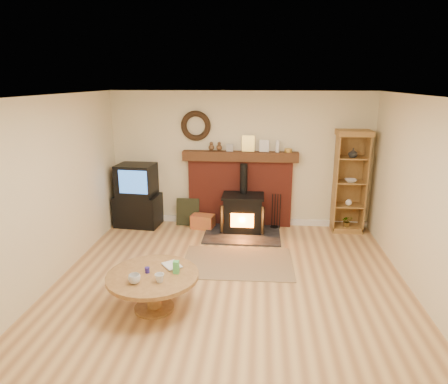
# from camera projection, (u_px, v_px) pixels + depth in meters

# --- Properties ---
(ground) EXTENTS (5.50, 5.50, 0.00)m
(ground) POSITION_uv_depth(u_px,v_px,m) (229.00, 293.00, 5.43)
(ground) COLOR #A57144
(ground) RESTS_ON ground
(room_shell) EXTENTS (5.02, 5.52, 2.61)m
(room_shell) POSITION_uv_depth(u_px,v_px,m) (228.00, 168.00, 5.06)
(room_shell) COLOR beige
(room_shell) RESTS_ON ground
(chimney_breast) EXTENTS (2.20, 0.22, 1.78)m
(chimney_breast) POSITION_uv_depth(u_px,v_px,m) (240.00, 186.00, 7.77)
(chimney_breast) COLOR maroon
(chimney_breast) RESTS_ON ground
(wood_stove) EXTENTS (1.40, 1.00, 1.28)m
(wood_stove) POSITION_uv_depth(u_px,v_px,m) (243.00, 214.00, 7.51)
(wood_stove) COLOR black
(wood_stove) RESTS_ON ground
(area_rug) EXTENTS (1.75, 1.22, 0.01)m
(area_rug) POSITION_uv_depth(u_px,v_px,m) (238.00, 263.00, 6.30)
(area_rug) COLOR brown
(area_rug) RESTS_ON ground
(tv_unit) EXTENTS (0.89, 0.66, 1.23)m
(tv_unit) POSITION_uv_depth(u_px,v_px,m) (137.00, 196.00, 7.81)
(tv_unit) COLOR black
(tv_unit) RESTS_ON ground
(curio_cabinet) EXTENTS (0.62, 0.45, 1.92)m
(curio_cabinet) POSITION_uv_depth(u_px,v_px,m) (350.00, 181.00, 7.43)
(curio_cabinet) COLOR brown
(curio_cabinet) RESTS_ON ground
(firelog_box) EXTENTS (0.48, 0.35, 0.27)m
(firelog_box) POSITION_uv_depth(u_px,v_px,m) (203.00, 221.00, 7.76)
(firelog_box) COLOR gold
(firelog_box) RESTS_ON ground
(leaning_painting) EXTENTS (0.45, 0.12, 0.54)m
(leaning_painting) POSITION_uv_depth(u_px,v_px,m) (188.00, 212.00, 7.89)
(leaning_painting) COLOR black
(leaning_painting) RESTS_ON ground
(fire_tools) EXTENTS (0.19, 0.16, 0.70)m
(fire_tools) POSITION_uv_depth(u_px,v_px,m) (275.00, 221.00, 7.72)
(fire_tools) COLOR black
(fire_tools) RESTS_ON ground
(coffee_table) EXTENTS (1.14, 1.14, 0.64)m
(coffee_table) POSITION_uv_depth(u_px,v_px,m) (153.00, 281.00, 4.94)
(coffee_table) COLOR brown
(coffee_table) RESTS_ON ground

